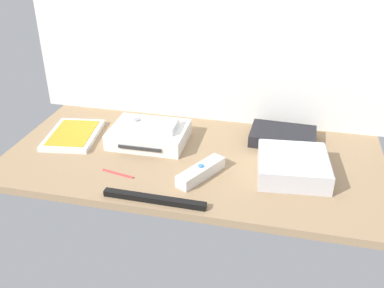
{
  "coord_description": "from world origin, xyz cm",
  "views": [
    {
      "loc": [
        22.63,
        -96.59,
        58.32
      ],
      "look_at": [
        0.0,
        0.0,
        4.0
      ],
      "focal_mm": 40.38,
      "sensor_mm": 36.0,
      "label": 1
    }
  ],
  "objects": [
    {
      "name": "stylus_pen",
      "position": [
        -16.09,
        -12.33,
        0.35
      ],
      "size": [
        8.95,
        2.55,
        0.7
      ],
      "primitive_type": "cylinder",
      "rotation": [
        0.0,
        1.57,
        2.93
      ],
      "color": "red",
      "rests_on": "ground_plane"
    },
    {
      "name": "remote_classic_pad",
      "position": [
        -13.18,
        5.73,
        5.41
      ],
      "size": [
        14.57,
        8.31,
        2.4
      ],
      "rotation": [
        0.0,
        0.0,
        0.02
      ],
      "color": "white",
      "rests_on": "game_console"
    },
    {
      "name": "ground_plane",
      "position": [
        0.0,
        0.0,
        -1.0
      ],
      "size": [
        100.0,
        48.0,
        2.0
      ],
      "primitive_type": "cube",
      "color": "#9E7F5B",
      "rests_on": "ground"
    },
    {
      "name": "network_router",
      "position": [
        23.0,
        14.36,
        1.7
      ],
      "size": [
        18.42,
        12.86,
        3.4
      ],
      "rotation": [
        0.0,
        0.0,
        -0.04
      ],
      "color": "black",
      "rests_on": "ground_plane"
    },
    {
      "name": "game_console",
      "position": [
        -13.83,
        5.79,
        2.2
      ],
      "size": [
        21.13,
        16.63,
        4.4
      ],
      "rotation": [
        0.0,
        0.0,
        0.01
      ],
      "color": "white",
      "rests_on": "ground_plane"
    },
    {
      "name": "remote_wand",
      "position": [
        4.34,
        -8.89,
        1.51
      ],
      "size": [
        10.14,
        14.75,
        3.4
      ],
      "rotation": [
        0.0,
        0.0,
        -0.49
      ],
      "color": "white",
      "rests_on": "ground_plane"
    },
    {
      "name": "mini_computer",
      "position": [
        26.21,
        -2.76,
        2.64
      ],
      "size": [
        18.6,
        18.6,
        5.3
      ],
      "rotation": [
        0.0,
        0.0,
        0.1
      ],
      "color": "silver",
      "rests_on": "ground_plane"
    },
    {
      "name": "back_wall",
      "position": [
        0.0,
        24.6,
        32.0
      ],
      "size": [
        110.0,
        1.2,
        64.0
      ],
      "primitive_type": "cube",
      "color": "white",
      "rests_on": "ground"
    },
    {
      "name": "sensor_bar",
      "position": [
        -3.76,
        -21.31,
        0.7
      ],
      "size": [
        24.02,
        2.11,
        1.4
      ],
      "primitive_type": "cube",
      "rotation": [
        0.0,
        0.0,
        -0.01
      ],
      "color": "black",
      "rests_on": "ground_plane"
    },
    {
      "name": "game_case",
      "position": [
        -36.07,
        3.29,
        0.76
      ],
      "size": [
        16.12,
        20.71,
        1.56
      ],
      "rotation": [
        0.0,
        0.0,
        0.14
      ],
      "color": "white",
      "rests_on": "ground_plane"
    }
  ]
}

